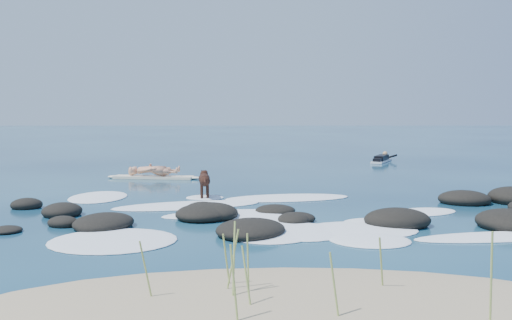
{
  "coord_description": "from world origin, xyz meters",
  "views": [
    {
      "loc": [
        -0.58,
        -14.81,
        2.55
      ],
      "look_at": [
        -0.26,
        4.0,
        0.9
      ],
      "focal_mm": 40.0,
      "sensor_mm": 36.0,
      "label": 1
    }
  ],
  "objects": [
    {
      "name": "ground",
      "position": [
        0.0,
        0.0,
        0.0
      ],
      "size": [
        160.0,
        160.0,
        0.0
      ],
      "primitive_type": "plane",
      "color": "#0A2642",
      "rests_on": "ground"
    },
    {
      "name": "dune_grass",
      "position": [
        -0.19,
        -8.17,
        0.59
      ],
      "size": [
        3.93,
        1.52,
        1.16
      ],
      "color": "#96AD53",
      "rests_on": "ground"
    },
    {
      "name": "reef_rocks",
      "position": [
        2.23,
        -1.76,
        0.12
      ],
      "size": [
        14.54,
        6.88,
        0.57
      ],
      "color": "black",
      "rests_on": "ground"
    },
    {
      "name": "breaking_foam",
      "position": [
        -0.26,
        -1.52,
        0.01
      ],
      "size": [
        12.02,
        7.99,
        0.12
      ],
      "color": "white",
      "rests_on": "ground"
    },
    {
      "name": "standing_surfer_rig",
      "position": [
        -4.05,
        6.35,
        0.8
      ],
      "size": [
        3.56,
        1.01,
        2.03
      ],
      "rotation": [
        0.0,
        0.0,
        -0.14
      ],
      "color": "#FFEFCB",
      "rests_on": "ground"
    },
    {
      "name": "paddling_surfer_rig",
      "position": [
        6.1,
        13.08,
        0.16
      ],
      "size": [
        1.71,
        2.59,
        0.47
      ],
      "rotation": [
        0.0,
        0.0,
        1.13
      ],
      "color": "white",
      "rests_on": "ground"
    },
    {
      "name": "dog",
      "position": [
        -1.8,
        1.57,
        0.54
      ],
      "size": [
        0.4,
        1.28,
        0.81
      ],
      "rotation": [
        0.0,
        0.0,
        1.67
      ],
      "color": "black",
      "rests_on": "ground"
    }
  ]
}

